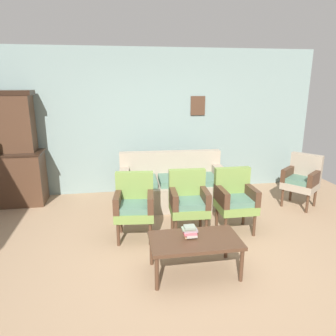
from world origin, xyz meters
TOP-DOWN VIEW (x-y plane):
  - ground_plane at (0.00, 0.00)m, footprint 7.68×7.68m
  - wall_back_with_decor at (0.00, 2.63)m, footprint 6.40×0.09m
  - side_cabinet at (-2.51, 2.25)m, footprint 1.16×0.55m
  - cabinet_upper_hutch at (-2.51, 2.33)m, footprint 0.99×0.38m
  - floral_couch at (0.26, 1.76)m, footprint 1.83×0.88m
  - armchair_by_doorway at (-0.46, 0.67)m, footprint 0.57×0.54m
  - armchair_near_couch_end at (0.30, 0.68)m, footprint 0.55×0.52m
  - armchair_row_middle at (0.97, 0.66)m, footprint 0.52×0.49m
  - wingback_chair_by_fireplace at (2.44, 1.35)m, footprint 0.71×0.71m
  - coffee_table at (0.15, -0.30)m, footprint 1.00×0.56m
  - book_stack_on_table at (0.10, -0.25)m, footprint 0.18×0.13m
  - floor_vase_by_wall at (2.85, 2.15)m, footprint 0.26×0.26m

SIDE VIEW (x-z plane):
  - ground_plane at x=0.00m, z-range 0.00..0.00m
  - floor_vase_by_wall at x=2.85m, z-range 0.00..0.61m
  - floral_couch at x=0.26m, z-range -0.12..0.78m
  - coffee_table at x=0.15m, z-range 0.17..0.59m
  - side_cabinet at x=-2.51m, z-range 0.00..0.93m
  - book_stack_on_table at x=0.10m, z-range 0.42..0.56m
  - armchair_by_doorway at x=-0.46m, z-range 0.05..0.95m
  - armchair_near_couch_end at x=0.30m, z-range 0.05..0.95m
  - armchair_row_middle at x=0.97m, z-range 0.05..0.95m
  - wingback_chair_by_fireplace at x=2.44m, z-range 0.05..0.95m
  - wall_back_with_decor at x=0.00m, z-range 0.00..2.70m
  - cabinet_upper_hutch at x=-2.51m, z-range 0.94..1.97m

